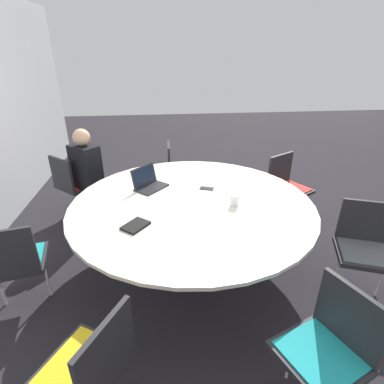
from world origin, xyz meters
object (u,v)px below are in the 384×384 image
(chair_6, at_px, (178,167))
(spiral_notebook, at_px, (136,226))
(chair_0, at_px, (73,181))
(chair_1, at_px, (14,259))
(chair_3, at_px, (330,344))
(chair_2, at_px, (91,364))
(chair_5, at_px, (287,183))
(laptop, at_px, (148,182))
(cell_phone, at_px, (207,188))
(coffee_cup, at_px, (234,200))
(person_0, at_px, (88,169))
(chair_4, at_px, (364,243))

(chair_6, relative_size, spiral_notebook, 3.26)
(chair_0, bearing_deg, chair_6, 56.59)
(chair_1, bearing_deg, chair_3, -37.60)
(chair_2, xyz_separation_m, chair_5, (2.19, -1.98, 0.00))
(chair_6, distance_m, laptop, 1.25)
(chair_6, xyz_separation_m, cell_phone, (-1.26, -0.21, 0.24))
(chair_5, xyz_separation_m, laptop, (-0.45, 1.70, 0.29))
(chair_3, distance_m, cell_phone, 1.74)
(coffee_cup, bearing_deg, spiral_notebook, 107.69)
(chair_1, bearing_deg, chair_0, 74.82)
(person_0, bearing_deg, chair_1, -59.79)
(laptop, bearing_deg, cell_phone, -57.68)
(chair_5, bearing_deg, chair_3, 43.57)
(chair_1, distance_m, chair_3, 2.34)
(chair_5, height_order, spiral_notebook, chair_5)
(chair_1, bearing_deg, coffee_cup, -3.53)
(chair_1, relative_size, laptop, 2.16)
(chair_5, bearing_deg, chair_4, 66.98)
(spiral_notebook, relative_size, coffee_cup, 2.59)
(chair_1, height_order, chair_2, same)
(chair_0, distance_m, chair_2, 2.64)
(chair_0, height_order, cell_phone, chair_0)
(person_0, xyz_separation_m, coffee_cup, (-1.18, -1.54, 0.09))
(person_0, height_order, spiral_notebook, person_0)
(person_0, distance_m, laptop, 1.04)
(laptop, bearing_deg, spiral_notebook, -144.42)
(chair_3, xyz_separation_m, chair_6, (2.92, 0.67, 0.00))
(chair_5, xyz_separation_m, chair_6, (0.71, 1.32, 0.00))
(spiral_notebook, height_order, coffee_cup, coffee_cup)
(chair_3, relative_size, laptop, 2.16)
(chair_2, bearing_deg, chair_4, -38.30)
(chair_3, xyz_separation_m, chair_4, (0.90, -0.81, 0.00))
(person_0, bearing_deg, chair_5, 36.26)
(chair_1, bearing_deg, chair_6, 40.66)
(chair_4, height_order, spiral_notebook, chair_4)
(chair_2, height_order, cell_phone, chair_2)
(chair_3, bearing_deg, cell_phone, -6.72)
(chair_6, bearing_deg, coffee_cup, 15.33)
(spiral_notebook, distance_m, cell_phone, 0.94)
(chair_4, xyz_separation_m, laptop, (0.86, 1.86, 0.29))
(chair_2, distance_m, chair_4, 2.32)
(chair_1, height_order, chair_3, same)
(cell_phone, bearing_deg, coffee_cup, -152.61)
(spiral_notebook, height_order, cell_phone, spiral_notebook)
(chair_2, relative_size, coffee_cup, 8.44)
(chair_4, xyz_separation_m, coffee_cup, (0.38, 1.08, 0.28))
(chair_0, relative_size, spiral_notebook, 3.26)
(coffee_cup, bearing_deg, chair_5, -44.58)
(chair_1, distance_m, chair_2, 1.25)
(chair_2, relative_size, chair_6, 1.00)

